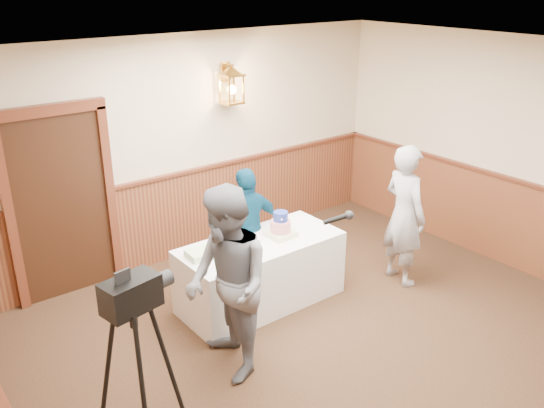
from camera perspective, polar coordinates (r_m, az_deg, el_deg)
The scene contains 10 objects.
ground at distance 5.46m, azimuth 11.76°, elevation -17.66°, with size 7.00×7.00×0.00m, color #321D13.
room_shell at distance 4.89m, azimuth 8.71°, elevation -1.46°, with size 6.02×7.02×2.81m.
display_table at distance 6.38m, azimuth -1.11°, elevation -6.77°, with size 1.80×0.80×0.75m, color white.
tiered_cake at distance 6.28m, azimuth 0.86°, elevation -2.26°, with size 0.29×0.29×0.29m.
sheet_cake_yellow at distance 5.99m, azimuth -3.24°, elevation -4.37°, with size 0.35×0.27×0.07m, color #FFF398.
sheet_cake_green at distance 5.92m, azimuth -6.95°, elevation -4.88°, with size 0.30×0.24×0.07m, color #BFE6A2.
interviewer at distance 5.10m, azimuth -4.44°, elevation -7.99°, with size 1.53×1.01×1.80m.
baker at distance 6.81m, azimuth 12.97°, elevation -1.09°, with size 0.61×0.40×1.68m, color #97979D.
assistant_p at distance 6.53m, azimuth -2.37°, elevation -2.57°, with size 0.86×0.36×1.46m, color navy.
tv_camera_rig at distance 4.40m, azimuth -12.89°, elevation -17.16°, with size 0.62×0.58×1.57m.
Camera 1 is at (-3.35, -2.59, 3.45)m, focal length 38.00 mm.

